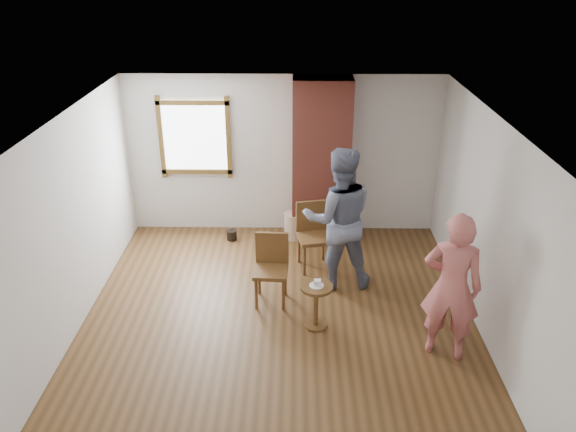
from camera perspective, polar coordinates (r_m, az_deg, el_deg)
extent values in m
plane|color=brown|center=(7.24, -0.95, -11.01)|extent=(5.50, 5.50, 0.00)
cube|color=silver|center=(9.08, -0.50, 6.17)|extent=(5.00, 0.04, 2.60)
cube|color=silver|center=(7.08, -21.71, -1.56)|extent=(0.04, 5.50, 2.60)
cube|color=silver|center=(6.94, 20.10, -1.85)|extent=(0.04, 5.50, 2.60)
cube|color=white|center=(6.06, -1.12, 9.16)|extent=(5.00, 5.50, 0.04)
cube|color=brown|center=(9.08, -9.46, 7.83)|extent=(1.14, 0.06, 1.34)
cube|color=white|center=(9.10, -9.44, 7.87)|extent=(1.00, 0.02, 1.20)
cube|color=#A84B3B|center=(8.85, 3.37, 5.60)|extent=(0.90, 0.50, 2.60)
cylinder|color=#CAAE92|center=(9.17, 0.67, -0.94)|extent=(0.45, 0.45, 0.44)
cylinder|color=black|center=(9.21, -5.73, -1.93)|extent=(0.21, 0.21, 0.17)
cube|color=brown|center=(7.42, -1.76, -5.64)|extent=(0.46, 0.46, 0.05)
cylinder|color=brown|center=(7.41, -3.25, -7.85)|extent=(0.04, 0.04, 0.47)
cylinder|color=brown|center=(7.38, -0.48, -7.97)|extent=(0.04, 0.04, 0.47)
cylinder|color=brown|center=(7.71, -2.93, -6.40)|extent=(0.04, 0.04, 0.47)
cylinder|color=brown|center=(7.68, -0.27, -6.51)|extent=(0.04, 0.04, 0.47)
cube|color=brown|center=(7.47, -1.63, -3.30)|extent=(0.44, 0.07, 0.47)
cube|color=brown|center=(8.20, 2.70, -2.23)|extent=(0.55, 0.55, 0.06)
cylinder|color=brown|center=(8.12, 1.67, -4.50)|extent=(0.04, 0.04, 0.50)
cylinder|color=brown|center=(8.20, 4.24, -4.24)|extent=(0.04, 0.04, 0.50)
cylinder|color=brown|center=(8.44, 1.13, -3.25)|extent=(0.04, 0.04, 0.50)
cylinder|color=brown|center=(8.51, 3.60, -3.01)|extent=(0.04, 0.04, 0.50)
cube|color=brown|center=(8.27, 2.40, -0.04)|extent=(0.46, 0.14, 0.50)
cylinder|color=brown|center=(6.90, 2.91, -7.22)|extent=(0.40, 0.40, 0.04)
cylinder|color=brown|center=(7.06, 2.86, -9.21)|extent=(0.06, 0.06, 0.54)
cylinder|color=brown|center=(7.22, 2.81, -11.00)|extent=(0.28, 0.28, 0.03)
cylinder|color=white|center=(6.88, 2.91, -7.06)|extent=(0.18, 0.18, 0.01)
cube|color=white|center=(6.87, 3.00, -6.82)|extent=(0.08, 0.07, 0.06)
imported|color=#151C3A|center=(7.61, 5.16, -0.27)|extent=(1.04, 0.84, 2.02)
imported|color=#CD6A66|center=(6.55, 16.28, -6.92)|extent=(0.76, 0.62, 1.81)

